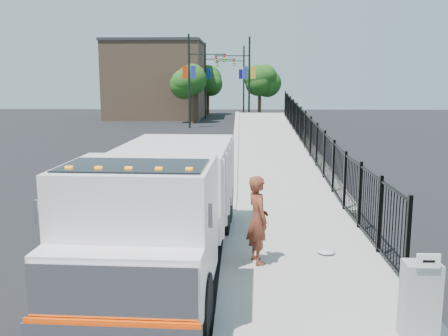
{
  "coord_description": "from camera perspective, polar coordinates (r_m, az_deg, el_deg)",
  "views": [
    {
      "loc": [
        0.28,
        -11.44,
        4.15
      ],
      "look_at": [
        -0.18,
        2.0,
        1.77
      ],
      "focal_mm": 40.0,
      "sensor_mm": 36.0,
      "label": 1
    }
  ],
  "objects": [
    {
      "name": "curb",
      "position": [
        10.29,
        0.24,
        -13.27
      ],
      "size": [
        0.3,
        12.0,
        0.16
      ],
      "primitive_type": "cube",
      "color": "#ADAAA3",
      "rests_on": "ground"
    },
    {
      "name": "light_pole_0",
      "position": [
        43.69,
        -3.6,
        10.31
      ],
      "size": [
        3.77,
        0.22,
        8.0
      ],
      "color": "black",
      "rests_on": "ground"
    },
    {
      "name": "ground",
      "position": [
        12.18,
        0.52,
        -9.89
      ],
      "size": [
        120.0,
        120.0,
        0.0
      ],
      "primitive_type": "plane",
      "color": "black",
      "rests_on": "ground"
    },
    {
      "name": "debris",
      "position": [
        12.13,
        11.58,
        -9.32
      ],
      "size": [
        0.43,
        0.43,
        0.11
      ],
      "primitive_type": "ellipsoid",
      "color": "silver",
      "rests_on": "sidewalk"
    },
    {
      "name": "arrow_sign",
      "position": [
        8.18,
        22.32,
        -9.8
      ],
      "size": [
        0.35,
        0.04,
        0.22
      ],
      "primitive_type": "cube",
      "color": "white",
      "rests_on": "utility_cabinet"
    },
    {
      "name": "tree_1",
      "position": [
        52.12,
        4.11,
        9.8
      ],
      "size": [
        2.69,
        2.69,
        5.34
      ],
      "color": "#382314",
      "rests_on": "ground"
    },
    {
      "name": "light_pole_2",
      "position": [
        53.78,
        -1.82,
        10.27
      ],
      "size": [
        3.78,
        0.22,
        8.0
      ],
      "color": "black",
      "rests_on": "ground"
    },
    {
      "name": "light_pole_3",
      "position": [
        58.8,
        1.97,
        10.25
      ],
      "size": [
        3.78,
        0.22,
        8.0
      ],
      "color": "black",
      "rests_on": "ground"
    },
    {
      "name": "iron_fence",
      "position": [
        23.89,
        9.81,
        2.08
      ],
      "size": [
        0.1,
        28.0,
        1.8
      ],
      "primitive_type": "cube",
      "color": "black",
      "rests_on": "ground"
    },
    {
      "name": "light_pole_1",
      "position": [
        46.32,
        2.52,
        10.3
      ],
      "size": [
        3.78,
        0.22,
        8.0
      ],
      "color": "black",
      "rests_on": "ground"
    },
    {
      "name": "utility_cabinet",
      "position": [
        8.64,
        21.48,
        -13.91
      ],
      "size": [
        0.55,
        0.4,
        1.25
      ],
      "primitive_type": "cube",
      "color": "gray",
      "rests_on": "sidewalk"
    },
    {
      "name": "truck",
      "position": [
        10.86,
        -7.01,
        -3.77
      ],
      "size": [
        2.94,
        8.25,
        2.8
      ],
      "rotation": [
        0.0,
        0.0,
        -0.04
      ],
      "color": "black",
      "rests_on": "ground"
    },
    {
      "name": "sidewalk",
      "position": [
        10.42,
        11.17,
        -13.27
      ],
      "size": [
        3.55,
        12.0,
        0.12
      ],
      "primitive_type": "cube",
      "color": "#9E998E",
      "rests_on": "ground"
    },
    {
      "name": "tree_0",
      "position": [
        48.3,
        -3.69,
        9.81
      ],
      "size": [
        3.04,
        3.04,
        5.52
      ],
      "color": "#382314",
      "rests_on": "ground"
    },
    {
      "name": "building",
      "position": [
        56.21,
        -7.66,
        9.81
      ],
      "size": [
        10.0,
        10.0,
        8.0
      ],
      "primitive_type": "cube",
      "color": "#8C664C",
      "rests_on": "ground"
    },
    {
      "name": "tree_2",
      "position": [
        60.57,
        -1.87,
        9.87
      ],
      "size": [
        3.36,
        3.36,
        5.68
      ],
      "color": "#382314",
      "rests_on": "ground"
    },
    {
      "name": "worker",
      "position": [
        11.09,
        3.87,
        -5.91
      ],
      "size": [
        0.68,
        0.83,
        1.98
      ],
      "primitive_type": "imported",
      "rotation": [
        0.0,
        0.0,
        1.9
      ],
      "color": "brown",
      "rests_on": "sidewalk"
    },
    {
      "name": "ramp",
      "position": [
        27.82,
        5.74,
        1.41
      ],
      "size": [
        3.95,
        24.06,
        3.19
      ],
      "primitive_type": "cube",
      "rotation": [
        0.06,
        0.0,
        0.0
      ],
      "color": "#9E998E",
      "rests_on": "ground"
    }
  ]
}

